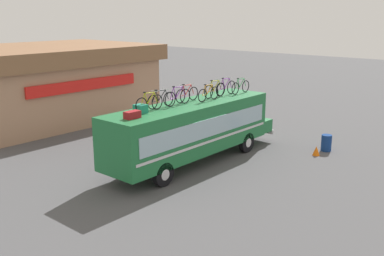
# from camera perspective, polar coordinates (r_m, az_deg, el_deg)

# --- Properties ---
(ground_plane) EXTENTS (120.00, 120.00, 0.00)m
(ground_plane) POSITION_cam_1_polar(r_m,az_deg,el_deg) (22.28, -0.18, -4.55)
(ground_plane) COLOR #4C4C4F
(bus) EXTENTS (11.11, 2.51, 3.06)m
(bus) POSITION_cam_1_polar(r_m,az_deg,el_deg) (21.88, 0.08, 0.02)
(bus) COLOR #1E6B38
(bus) RESTS_ON ground
(luggage_bag_1) EXTENTS (0.69, 0.37, 0.31)m
(luggage_bag_1) POSITION_cam_1_polar(r_m,az_deg,el_deg) (18.52, -7.71, 1.71)
(luggage_bag_1) COLOR maroon
(luggage_bag_1) RESTS_ON bus
(luggage_bag_2) EXTENTS (0.47, 0.50, 0.38)m
(luggage_bag_2) POSITION_cam_1_polar(r_m,az_deg,el_deg) (19.45, -6.67, 2.47)
(luggage_bag_2) COLOR #1E7F66
(luggage_bag_2) RESTS_ON bus
(rooftop_bicycle_1) EXTENTS (1.67, 0.44, 0.91)m
(rooftop_bicycle_1) POSITION_cam_1_polar(r_m,az_deg,el_deg) (19.78, -5.53, 3.26)
(rooftop_bicycle_1) COLOR black
(rooftop_bicycle_1) RESTS_ON bus
(rooftop_bicycle_2) EXTENTS (1.70, 0.44, 0.88)m
(rooftop_bicycle_2) POSITION_cam_1_polar(r_m,az_deg,el_deg) (20.51, -4.08, 3.66)
(rooftop_bicycle_2) COLOR black
(rooftop_bicycle_2) RESTS_ON bus
(rooftop_bicycle_3) EXTENTS (1.77, 0.44, 0.95)m
(rooftop_bicycle_3) POSITION_cam_1_polar(r_m,az_deg,el_deg) (21.02, -1.84, 4.03)
(rooftop_bicycle_3) COLOR black
(rooftop_bicycle_3) RESTS_ON bus
(rooftop_bicycle_4) EXTENTS (1.66, 0.44, 0.91)m
(rooftop_bicycle_4) POSITION_cam_1_polar(r_m,az_deg,el_deg) (21.85, -0.65, 4.39)
(rooftop_bicycle_4) COLOR black
(rooftop_bicycle_4) RESTS_ON bus
(rooftop_bicycle_5) EXTENTS (1.63, 0.44, 0.87)m
(rooftop_bicycle_5) POSITION_cam_1_polar(r_m,az_deg,el_deg) (22.10, 2.13, 4.46)
(rooftop_bicycle_5) COLOR black
(rooftop_bicycle_5) RESTS_ON bus
(rooftop_bicycle_6) EXTENTS (1.76, 0.44, 0.95)m
(rooftop_bicycle_6) POSITION_cam_1_polar(r_m,az_deg,el_deg) (23.03, 2.96, 4.93)
(rooftop_bicycle_6) COLOR black
(rooftop_bicycle_6) RESTS_ON bus
(rooftop_bicycle_7) EXTENTS (1.73, 0.44, 0.96)m
(rooftop_bicycle_7) POSITION_cam_1_polar(r_m,az_deg,el_deg) (23.72, 4.38, 5.20)
(rooftop_bicycle_7) COLOR black
(rooftop_bicycle_7) RESTS_ON bus
(rooftop_bicycle_8) EXTENTS (1.65, 0.44, 0.88)m
(rooftop_bicycle_8) POSITION_cam_1_polar(r_m,az_deg,el_deg) (24.34, 6.27, 5.31)
(rooftop_bicycle_8) COLOR black
(rooftop_bicycle_8) RESTS_ON bus
(roadside_building) EXTENTS (14.71, 10.33, 5.11)m
(roadside_building) POSITION_cam_1_polar(r_m,az_deg,el_deg) (33.14, -18.62, 5.67)
(roadside_building) COLOR tan
(roadside_building) RESTS_ON ground
(trash_bin) EXTENTS (0.55, 0.55, 0.90)m
(trash_bin) POSITION_cam_1_polar(r_m,az_deg,el_deg) (25.21, 16.93, -1.85)
(trash_bin) COLOR navy
(trash_bin) RESTS_ON ground
(traffic_cone) EXTENTS (0.38, 0.38, 0.51)m
(traffic_cone) POSITION_cam_1_polar(r_m,az_deg,el_deg) (24.31, 15.72, -2.84)
(traffic_cone) COLOR orange
(traffic_cone) RESTS_ON ground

